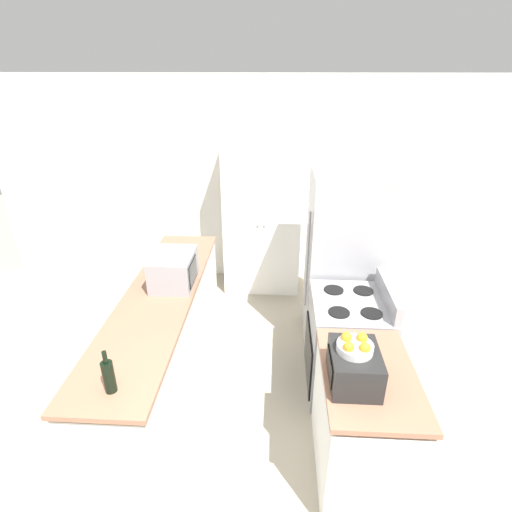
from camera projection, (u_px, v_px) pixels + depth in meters
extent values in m
cube|color=white|center=(263.00, 184.00, 5.10)|extent=(7.00, 0.06, 2.60)
cube|color=silver|center=(164.00, 341.00, 3.62)|extent=(0.58, 2.58, 0.83)
cube|color=#9E6B51|center=(158.00, 297.00, 3.42)|extent=(0.60, 2.64, 0.04)
cube|color=silver|center=(361.00, 427.00, 2.77)|extent=(0.58, 0.91, 0.83)
cube|color=#9E6B51|center=(369.00, 375.00, 2.56)|extent=(0.60, 0.93, 0.04)
cube|color=white|center=(262.00, 217.00, 4.97)|extent=(0.94, 0.52, 1.93)
sphere|color=#B2B2B7|center=(258.00, 225.00, 4.72)|extent=(0.03, 0.03, 0.03)
sphere|color=#B2B2B7|center=(265.00, 225.00, 4.72)|extent=(0.03, 0.03, 0.03)
cube|color=#9E9EA3|center=(346.00, 345.00, 3.51)|extent=(0.64, 0.73, 0.90)
cube|color=black|center=(308.00, 354.00, 3.58)|extent=(0.02, 0.65, 0.49)
cube|color=#9E9EA3|center=(388.00, 294.00, 3.27)|extent=(0.06, 0.70, 0.16)
cylinder|color=black|center=(339.00, 312.00, 3.17)|extent=(0.17, 0.17, 0.01)
cylinder|color=black|center=(334.00, 290.00, 3.48)|extent=(0.17, 0.17, 0.01)
cylinder|color=black|center=(372.00, 313.00, 3.15)|extent=(0.17, 0.17, 0.01)
cylinder|color=black|center=(363.00, 291.00, 3.47)|extent=(0.17, 0.17, 0.01)
cube|color=#A3A3A8|center=(342.00, 261.00, 4.01)|extent=(0.69, 0.71, 1.80)
cylinder|color=gray|center=(308.00, 261.00, 3.81)|extent=(0.02, 0.02, 0.99)
cube|color=#939399|center=(174.00, 269.00, 3.54)|extent=(0.36, 0.47, 0.29)
cube|color=black|center=(193.00, 272.00, 3.50)|extent=(0.01, 0.29, 0.21)
cylinder|color=black|center=(109.00, 377.00, 2.37)|extent=(0.07, 0.07, 0.21)
cylinder|color=black|center=(105.00, 357.00, 2.31)|extent=(0.03, 0.03, 0.08)
cube|color=black|center=(354.00, 367.00, 2.43)|extent=(0.29, 0.37, 0.23)
cube|color=black|center=(330.00, 366.00, 2.44)|extent=(0.01, 0.26, 0.14)
cylinder|color=silver|center=(355.00, 348.00, 2.38)|extent=(0.22, 0.22, 0.05)
sphere|color=orange|center=(362.00, 338.00, 2.41)|extent=(0.07, 0.07, 0.07)
sphere|color=orange|center=(346.00, 337.00, 2.41)|extent=(0.07, 0.07, 0.07)
sphere|color=orange|center=(349.00, 347.00, 2.33)|extent=(0.07, 0.07, 0.07)
sphere|color=orange|center=(365.00, 348.00, 2.32)|extent=(0.07, 0.07, 0.07)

